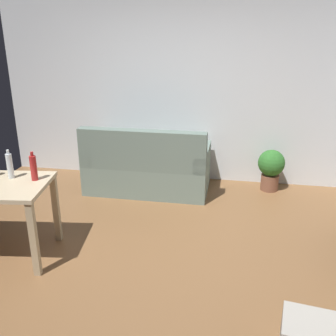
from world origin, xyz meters
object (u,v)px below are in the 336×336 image
object	(u,v)px
bottle_clear	(10,166)
bottle_red	(34,168)
couch	(147,169)
potted_plant	(271,167)

from	to	relation	value
bottle_clear	bottle_red	world-z (taller)	bottle_clear
couch	bottle_red	bearing A→B (deg)	67.18
bottle_clear	bottle_red	xyz separation A→B (m)	(0.25, -0.00, -0.00)
bottle_red	couch	bearing A→B (deg)	67.18
couch	bottle_clear	world-z (taller)	bottle_clear
bottle_clear	bottle_red	distance (m)	0.25
couch	potted_plant	bearing A→B (deg)	-169.30
couch	bottle_red	world-z (taller)	bottle_red
potted_plant	bottle_red	size ratio (longest dim) A/B	2.03
potted_plant	bottle_clear	size ratio (longest dim) A/B	2.00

